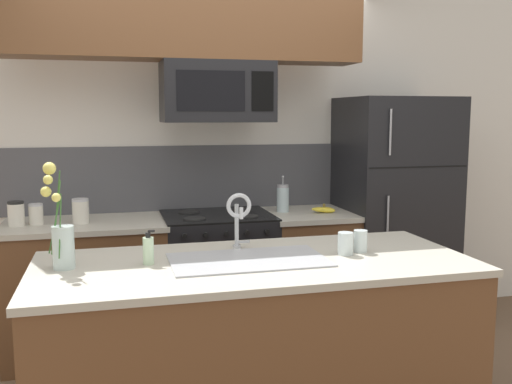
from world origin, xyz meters
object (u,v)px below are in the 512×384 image
(drinking_glass, at_px, (345,244))
(flower_vase, at_px, (61,239))
(refrigerator, at_px, (392,213))
(storage_jar_tall, at_px, (16,214))
(spare_glass, at_px, (360,241))
(sink_faucet, at_px, (238,213))
(microwave, at_px, (217,92))
(stove_range, at_px, (218,278))
(french_press, at_px, (283,198))
(dish_soap_bottle, at_px, (148,250))
(storage_jar_short, at_px, (81,211))
(storage_jar_medium, at_px, (36,214))
(banana_bunch, at_px, (324,210))

(drinking_glass, bearing_deg, flower_vase, 176.38)
(refrigerator, xyz_separation_m, storage_jar_tall, (-2.68, -0.04, 0.12))
(storage_jar_tall, bearing_deg, spare_glass, -33.16)
(sink_faucet, xyz_separation_m, flower_vase, (-0.87, -0.14, -0.06))
(microwave, xyz_separation_m, storage_jar_tall, (-1.31, -0.00, -0.78))
(stove_range, height_order, refrigerator, refrigerator)
(microwave, height_order, french_press, microwave)
(storage_jar_tall, bearing_deg, stove_range, 1.05)
(drinking_glass, bearing_deg, dish_soap_bottle, 176.50)
(storage_jar_short, height_order, sink_faucet, sink_faucet)
(storage_jar_tall, distance_m, french_press, 1.81)
(stove_range, relative_size, storage_jar_medium, 6.90)
(storage_jar_tall, height_order, flower_vase, flower_vase)
(refrigerator, height_order, dish_soap_bottle, refrigerator)
(spare_glass, bearing_deg, french_press, 91.08)
(storage_jar_medium, relative_size, spare_glass, 1.18)
(french_press, xyz_separation_m, sink_faucet, (-0.58, -1.09, 0.10))
(storage_jar_medium, bearing_deg, microwave, -1.08)
(microwave, distance_m, sink_faucet, 1.21)
(stove_range, distance_m, spare_glass, 1.42)
(stove_range, distance_m, dish_soap_bottle, 1.42)
(flower_vase, bearing_deg, refrigerator, 27.16)
(sink_faucet, bearing_deg, banana_bunch, 48.60)
(sink_faucet, bearing_deg, storage_jar_tall, 140.70)
(french_press, distance_m, drinking_glass, 1.32)
(storage_jar_short, xyz_separation_m, spare_glass, (1.44, -1.18, -0.02))
(microwave, height_order, drinking_glass, microwave)
(dish_soap_bottle, distance_m, drinking_glass, 0.99)
(storage_jar_tall, relative_size, banana_bunch, 0.84)
(stove_range, xyz_separation_m, dish_soap_bottle, (-0.56, -1.20, 0.52))
(microwave, relative_size, french_press, 2.79)
(dish_soap_bottle, distance_m, spare_glass, 1.08)
(microwave, height_order, sink_faucet, microwave)
(french_press, bearing_deg, banana_bunch, -23.42)
(banana_bunch, bearing_deg, drinking_glass, -106.33)
(refrigerator, xyz_separation_m, sink_faucet, (-1.45, -1.05, 0.24))
(stove_range, xyz_separation_m, spare_glass, (0.52, -1.22, 0.51))
(refrigerator, bearing_deg, storage_jar_medium, -179.59)
(spare_glass, distance_m, flower_vase, 1.48)
(storage_jar_tall, height_order, french_press, french_press)
(flower_vase, bearing_deg, dish_soap_bottle, -3.94)
(refrigerator, relative_size, dish_soap_bottle, 10.57)
(storage_jar_tall, height_order, drinking_glass, storage_jar_tall)
(storage_jar_short, height_order, flower_vase, flower_vase)
(microwave, relative_size, refrigerator, 0.43)
(sink_faucet, bearing_deg, spare_glass, -17.55)
(microwave, bearing_deg, storage_jar_tall, -179.86)
(microwave, xyz_separation_m, storage_jar_medium, (-1.20, 0.02, -0.79))
(storage_jar_short, height_order, dish_soap_bottle, dish_soap_bottle)
(dish_soap_bottle, bearing_deg, spare_glass, -1.45)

